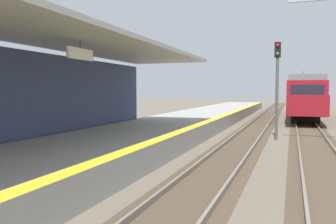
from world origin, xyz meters
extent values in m
cube|color=#999993|center=(-2.50, 16.00, 0.45)|extent=(5.00, 80.00, 0.90)
cube|color=yellow|center=(-0.25, 16.00, 0.90)|extent=(0.50, 80.00, 0.01)
cube|color=#B2B2AD|center=(-2.60, 9.20, 4.35)|extent=(4.40, 24.00, 0.16)
cube|color=white|center=(-2.20, 11.20, 3.82)|extent=(0.08, 1.40, 0.36)
cylinder|color=#333333|center=(-2.20, 11.20, 4.14)|extent=(0.03, 0.03, 0.27)
cube|color=#4C3D2D|center=(1.90, 20.00, 0.00)|extent=(2.34, 120.00, 0.01)
cube|color=slate|center=(1.18, 20.00, 0.08)|extent=(0.08, 120.00, 0.15)
cube|color=slate|center=(2.62, 20.00, 0.08)|extent=(0.08, 120.00, 0.15)
cube|color=#4C3D2D|center=(5.30, 20.00, 0.00)|extent=(2.34, 120.00, 0.01)
cube|color=slate|center=(4.58, 20.00, 0.08)|extent=(0.08, 120.00, 0.15)
cube|color=slate|center=(6.02, 20.00, 0.08)|extent=(0.08, 120.00, 0.15)
cube|color=maroon|center=(5.30, 38.18, 2.07)|extent=(2.90, 18.00, 2.70)
cube|color=slate|center=(5.30, 38.18, 3.64)|extent=(2.67, 18.00, 0.44)
cube|color=black|center=(5.30, 29.16, 2.48)|extent=(2.32, 0.06, 1.21)
cube|color=maroon|center=(5.30, 28.38, 1.60)|extent=(2.78, 1.60, 1.49)
cube|color=black|center=(6.76, 38.18, 2.48)|extent=(0.04, 15.84, 0.86)
cylinder|color=#333333|center=(5.30, 41.78, 4.31)|extent=(0.06, 0.06, 0.90)
cube|color=black|center=(5.30, 32.33, 0.36)|extent=(2.17, 2.20, 0.72)
cube|color=black|center=(5.30, 44.03, 0.36)|extent=(2.17, 2.20, 0.72)
cylinder|color=#4C4C4C|center=(3.48, 20.96, 2.20)|extent=(0.16, 0.16, 4.40)
cube|color=black|center=(3.48, 20.96, 4.80)|extent=(0.32, 0.24, 0.80)
sphere|color=red|center=(3.48, 20.82, 5.02)|extent=(0.16, 0.16, 0.16)
sphere|color=green|center=(3.48, 20.82, 4.58)|extent=(0.16, 0.16, 0.16)
camera|label=1|loc=(4.23, 1.42, 2.64)|focal=37.58mm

